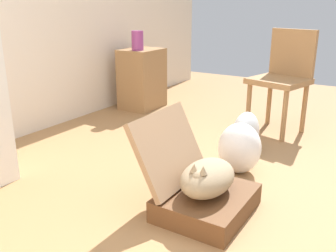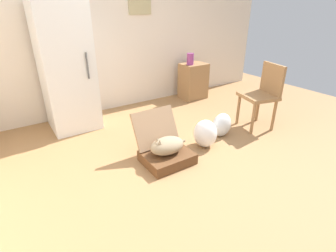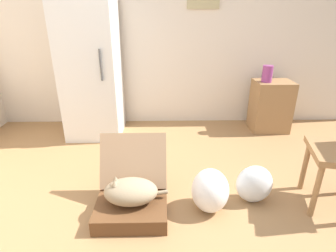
% 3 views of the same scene
% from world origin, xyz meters
% --- Properties ---
extents(ground_plane, '(7.68, 7.68, 0.00)m').
position_xyz_m(ground_plane, '(0.00, 0.00, 0.00)').
color(ground_plane, '#9E7247').
rests_on(ground_plane, ground).
extents(wall_back, '(6.40, 0.15, 2.60)m').
position_xyz_m(wall_back, '(0.00, 2.26, 1.30)').
color(wall_back, beige).
rests_on(wall_back, ground).
extents(suitcase_base, '(0.56, 0.47, 0.13)m').
position_xyz_m(suitcase_base, '(-0.33, 0.16, 0.06)').
color(suitcase_base, brown).
rests_on(suitcase_base, ground).
extents(suitcase_lid, '(0.56, 0.24, 0.44)m').
position_xyz_m(suitcase_lid, '(-0.33, 0.42, 0.35)').
color(suitcase_lid, '#9B7756').
rests_on(suitcase_lid, suitcase_base).
extents(cat, '(0.50, 0.28, 0.22)m').
position_xyz_m(cat, '(-0.34, 0.16, 0.23)').
color(cat, '#998466').
rests_on(cat, suitcase_base).
extents(plastic_bag_white, '(0.30, 0.31, 0.37)m').
position_xyz_m(plastic_bag_white, '(0.30, 0.21, 0.18)').
color(plastic_bag_white, white).
rests_on(plastic_bag_white, ground).
extents(plastic_bag_clear, '(0.31, 0.20, 0.34)m').
position_xyz_m(plastic_bag_clear, '(0.69, 0.31, 0.17)').
color(plastic_bag_clear, silver).
rests_on(plastic_bag_clear, ground).
extents(refrigerator, '(0.67, 0.69, 1.76)m').
position_xyz_m(refrigerator, '(-0.97, 1.80, 0.88)').
color(refrigerator, silver).
rests_on(refrigerator, ground).
extents(side_table, '(0.48, 0.38, 0.68)m').
position_xyz_m(side_table, '(1.38, 1.85, 0.34)').
color(side_table, olive).
rests_on(side_table, ground).
extents(vase_tall, '(0.13, 0.13, 0.21)m').
position_xyz_m(vase_tall, '(1.26, 1.81, 0.79)').
color(vase_tall, '#8C387A').
rests_on(vase_tall, side_table).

